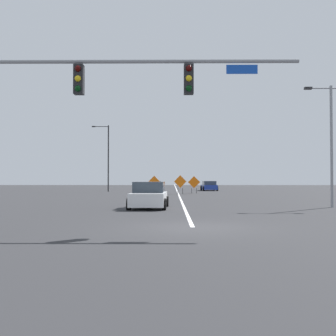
{
  "coord_description": "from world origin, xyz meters",
  "views": [
    {
      "loc": [
        -0.73,
        -14.31,
        1.72
      ],
      "look_at": [
        -1.11,
        26.63,
        2.76
      ],
      "focal_mm": 43.61,
      "sensor_mm": 36.0,
      "label": 1
    }
  ],
  "objects_px": {
    "construction_sign_right_shoulder": "(194,183)",
    "car_white_passing": "(149,196)",
    "construction_sign_median_near": "(180,182)",
    "street_lamp_far_left": "(331,135)",
    "traffic_signal_assembly": "(82,93)",
    "car_blue_approaching": "(209,186)",
    "street_lamp_mid_left": "(107,155)",
    "construction_sign_right_lane": "(154,184)",
    "car_silver_distant": "(156,185)"
  },
  "relations": [
    {
      "from": "construction_sign_right_shoulder",
      "to": "car_white_passing",
      "type": "height_order",
      "value": "construction_sign_right_shoulder"
    },
    {
      "from": "construction_sign_right_shoulder",
      "to": "construction_sign_median_near",
      "type": "height_order",
      "value": "construction_sign_median_near"
    },
    {
      "from": "street_lamp_far_left",
      "to": "construction_sign_right_shoulder",
      "type": "xyz_separation_m",
      "value": [
        -6.97,
        22.03,
        -3.11
      ]
    },
    {
      "from": "traffic_signal_assembly",
      "to": "car_blue_approaching",
      "type": "height_order",
      "value": "traffic_signal_assembly"
    },
    {
      "from": "car_blue_approaching",
      "to": "traffic_signal_assembly",
      "type": "bearing_deg",
      "value": -101.11
    },
    {
      "from": "construction_sign_right_shoulder",
      "to": "car_blue_approaching",
      "type": "xyz_separation_m",
      "value": [
        2.7,
        10.83,
        -0.57
      ]
    },
    {
      "from": "construction_sign_right_shoulder",
      "to": "car_blue_approaching",
      "type": "bearing_deg",
      "value": 76.01
    },
    {
      "from": "street_lamp_mid_left",
      "to": "construction_sign_right_lane",
      "type": "relative_size",
      "value": 4.44
    },
    {
      "from": "construction_sign_right_shoulder",
      "to": "street_lamp_far_left",
      "type": "bearing_deg",
      "value": -72.43
    },
    {
      "from": "traffic_signal_assembly",
      "to": "construction_sign_median_near",
      "type": "distance_m",
      "value": 30.56
    },
    {
      "from": "street_lamp_far_left",
      "to": "street_lamp_mid_left",
      "type": "height_order",
      "value": "street_lamp_mid_left"
    },
    {
      "from": "traffic_signal_assembly",
      "to": "street_lamp_far_left",
      "type": "relative_size",
      "value": 1.62
    },
    {
      "from": "car_silver_distant",
      "to": "construction_sign_right_shoulder",
      "type": "bearing_deg",
      "value": -75.45
    },
    {
      "from": "construction_sign_right_lane",
      "to": "car_blue_approaching",
      "type": "xyz_separation_m",
      "value": [
        6.78,
        21.05,
        -0.57
      ]
    },
    {
      "from": "traffic_signal_assembly",
      "to": "street_lamp_far_left",
      "type": "bearing_deg",
      "value": 38.17
    },
    {
      "from": "street_lamp_mid_left",
      "to": "car_silver_distant",
      "type": "height_order",
      "value": "street_lamp_mid_left"
    },
    {
      "from": "street_lamp_mid_left",
      "to": "construction_sign_median_near",
      "type": "height_order",
      "value": "street_lamp_mid_left"
    },
    {
      "from": "car_silver_distant",
      "to": "car_white_passing",
      "type": "bearing_deg",
      "value": -88.3
    },
    {
      "from": "street_lamp_mid_left",
      "to": "car_white_passing",
      "type": "xyz_separation_m",
      "value": [
        7.13,
        -29.52,
        -4.08
      ]
    },
    {
      "from": "car_silver_distant",
      "to": "traffic_signal_assembly",
      "type": "bearing_deg",
      "value": -90.68
    },
    {
      "from": "car_blue_approaching",
      "to": "car_white_passing",
      "type": "height_order",
      "value": "car_white_passing"
    },
    {
      "from": "street_lamp_mid_left",
      "to": "construction_sign_median_near",
      "type": "relative_size",
      "value": 4.19
    },
    {
      "from": "street_lamp_far_left",
      "to": "construction_sign_median_near",
      "type": "xyz_separation_m",
      "value": [
        -8.58,
        20.11,
        -3.04
      ]
    },
    {
      "from": "street_lamp_far_left",
      "to": "construction_sign_right_lane",
      "type": "distance_m",
      "value": 16.47
    },
    {
      "from": "traffic_signal_assembly",
      "to": "car_silver_distant",
      "type": "distance_m",
      "value": 51.83
    },
    {
      "from": "car_blue_approaching",
      "to": "construction_sign_right_lane",
      "type": "bearing_deg",
      "value": -107.86
    },
    {
      "from": "construction_sign_median_near",
      "to": "car_white_passing",
      "type": "bearing_deg",
      "value": -96.11
    },
    {
      "from": "construction_sign_right_lane",
      "to": "construction_sign_median_near",
      "type": "relative_size",
      "value": 0.94
    },
    {
      "from": "street_lamp_far_left",
      "to": "car_silver_distant",
      "type": "relative_size",
      "value": 1.64
    },
    {
      "from": "car_white_passing",
      "to": "street_lamp_far_left",
      "type": "bearing_deg",
      "value": 4.15
    },
    {
      "from": "traffic_signal_assembly",
      "to": "street_lamp_far_left",
      "type": "height_order",
      "value": "street_lamp_far_left"
    },
    {
      "from": "traffic_signal_assembly",
      "to": "construction_sign_median_near",
      "type": "bearing_deg",
      "value": 82.23
    },
    {
      "from": "street_lamp_far_left",
      "to": "car_blue_approaching",
      "type": "bearing_deg",
      "value": 97.42
    },
    {
      "from": "car_white_passing",
      "to": "street_lamp_mid_left",
      "type": "bearing_deg",
      "value": 103.58
    },
    {
      "from": "street_lamp_far_left",
      "to": "construction_sign_right_lane",
      "type": "relative_size",
      "value": 3.73
    },
    {
      "from": "traffic_signal_assembly",
      "to": "construction_sign_median_near",
      "type": "relative_size",
      "value": 5.7
    },
    {
      "from": "construction_sign_median_near",
      "to": "car_white_passing",
      "type": "height_order",
      "value": "construction_sign_median_near"
    },
    {
      "from": "car_blue_approaching",
      "to": "construction_sign_right_shoulder",
      "type": "bearing_deg",
      "value": -103.99
    },
    {
      "from": "construction_sign_right_shoulder",
      "to": "car_blue_approaching",
      "type": "height_order",
      "value": "construction_sign_right_shoulder"
    },
    {
      "from": "street_lamp_far_left",
      "to": "car_white_passing",
      "type": "bearing_deg",
      "value": -175.85
    },
    {
      "from": "construction_sign_median_near",
      "to": "car_silver_distant",
      "type": "height_order",
      "value": "construction_sign_median_near"
    },
    {
      "from": "street_lamp_far_left",
      "to": "street_lamp_mid_left",
      "type": "xyz_separation_m",
      "value": [
        -17.95,
        28.73,
        0.45
      ]
    },
    {
      "from": "street_lamp_mid_left",
      "to": "car_silver_distant",
      "type": "bearing_deg",
      "value": 65.62
    },
    {
      "from": "street_lamp_mid_left",
      "to": "construction_sign_median_near",
      "type": "bearing_deg",
      "value": -42.62
    },
    {
      "from": "street_lamp_mid_left",
      "to": "car_silver_distant",
      "type": "xyz_separation_m",
      "value": [
        5.87,
        12.96,
        -4.16
      ]
    },
    {
      "from": "traffic_signal_assembly",
      "to": "street_lamp_mid_left",
      "type": "bearing_deg",
      "value": 97.74
    },
    {
      "from": "traffic_signal_assembly",
      "to": "construction_sign_right_lane",
      "type": "relative_size",
      "value": 6.05
    },
    {
      "from": "street_lamp_far_left",
      "to": "construction_sign_right_shoulder",
      "type": "distance_m",
      "value": 23.32
    },
    {
      "from": "construction_sign_right_shoulder",
      "to": "car_white_passing",
      "type": "relative_size",
      "value": 0.48
    },
    {
      "from": "street_lamp_mid_left",
      "to": "car_blue_approaching",
      "type": "distance_m",
      "value": 14.86
    }
  ]
}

